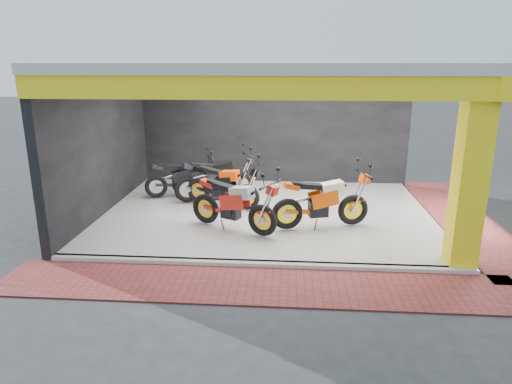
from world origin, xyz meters
TOP-DOWN VIEW (x-y plane):
  - ground at (0.00, 0.00)m, footprint 80.00×80.00m
  - showroom_floor at (0.00, 2.00)m, footprint 8.00×6.00m
  - showroom_ceiling at (0.00, 2.00)m, footprint 8.40×6.40m
  - back_wall at (0.00, 5.10)m, footprint 8.20×0.20m
  - left_wall at (-4.10, 2.00)m, footprint 0.20×6.20m
  - corner_column at (3.75, -0.75)m, footprint 0.50×0.50m
  - header_beam_front at (0.00, -1.00)m, footprint 8.40×0.30m
  - header_beam_right at (4.00, 2.00)m, footprint 0.30×6.40m
  - floor_kerb at (0.00, -1.02)m, footprint 8.00×0.20m
  - paver_front at (0.00, -1.80)m, footprint 9.00×1.40m
  - paver_right at (4.80, 2.00)m, footprint 1.40×7.00m
  - moto_hero at (2.00, 1.10)m, footprint 2.53×1.48m
  - moto_row_a at (-0.01, 0.26)m, footprint 2.48×1.83m
  - moto_row_b at (-0.78, 3.16)m, footprint 2.45×1.71m
  - moto_row_c at (-0.50, 2.02)m, footprint 2.36×1.53m
  - moto_row_d at (-1.83, 3.32)m, footprint 2.19×1.37m

SIDE VIEW (x-z plane):
  - ground at x=0.00m, z-range 0.00..0.00m
  - paver_front at x=0.00m, z-range 0.00..0.03m
  - paver_right at x=4.80m, z-range 0.00..0.03m
  - showroom_floor at x=0.00m, z-range 0.00..0.10m
  - floor_kerb at x=0.00m, z-range 0.00..0.10m
  - moto_row_d at x=-1.83m, z-range 0.10..1.35m
  - moto_row_c at x=-0.50m, z-range 0.10..1.45m
  - moto_row_b at x=-0.78m, z-range 0.10..1.51m
  - moto_row_a at x=-0.01m, z-range 0.10..1.53m
  - moto_hero at x=2.00m, z-range 0.10..1.55m
  - back_wall at x=0.00m, z-range 0.00..3.50m
  - left_wall at x=-4.10m, z-range 0.00..3.50m
  - corner_column at x=3.75m, z-range 0.00..3.50m
  - header_beam_front at x=0.00m, z-range 3.10..3.50m
  - header_beam_right at x=4.00m, z-range 3.10..3.50m
  - showroom_ceiling at x=0.00m, z-range 3.50..3.70m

